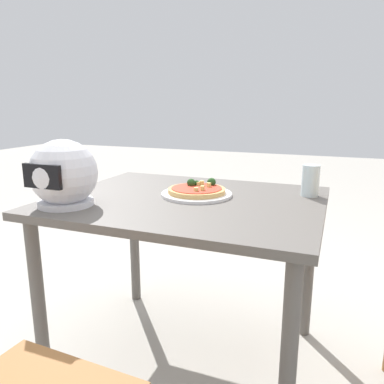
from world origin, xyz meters
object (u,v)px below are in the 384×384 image
Objects in this scene: dining_table at (187,220)px; drinking_glass at (310,181)px; pizza at (197,190)px; motorcycle_helmet at (64,174)px.

dining_table is 8.22× the size of drinking_glass.
pizza is 0.52m from motorcycle_helmet.
dining_table is 0.13m from pizza.
drinking_glass is at bearing -159.75° from pizza.
motorcycle_helmet is at bearing 39.07° from pizza.
drinking_glass is at bearing -154.26° from dining_table.
pizza is 1.84× the size of drinking_glass.
pizza is 0.96× the size of motorcycle_helmet.
motorcycle_helmet is 1.92× the size of drinking_glass.
pizza is (-0.02, -0.06, 0.11)m from dining_table.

